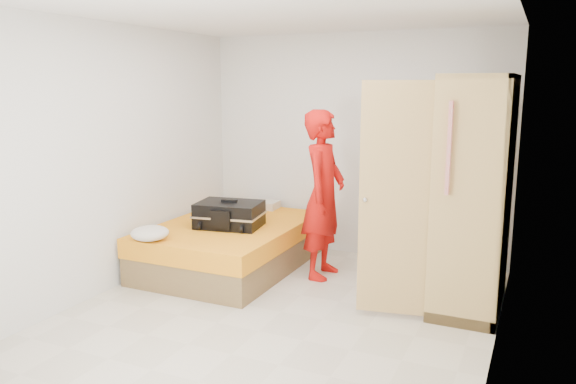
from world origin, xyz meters
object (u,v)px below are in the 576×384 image
at_px(person, 324,195).
at_px(round_cushion, 150,233).
at_px(bed, 231,245).
at_px(wardrobe, 468,200).
at_px(suitcase, 229,215).

distance_m(person, round_cushion, 1.81).
bearing_deg(bed, round_cushion, -113.16).
height_order(wardrobe, suitcase, wardrobe).
bearing_deg(round_cushion, suitcase, 60.85).
xyz_separation_m(bed, wardrobe, (2.50, -0.05, 0.75)).
bearing_deg(bed, wardrobe, -1.11).
relative_size(wardrobe, suitcase, 2.75).
relative_size(bed, wardrobe, 0.96).
bearing_deg(wardrobe, bed, 178.89).
relative_size(person, suitcase, 2.31).
xyz_separation_m(person, round_cushion, (-1.42, -1.08, -0.31)).
xyz_separation_m(suitcase, round_cushion, (-0.44, -0.79, -0.06)).
bearing_deg(suitcase, bed, 107.71).
bearing_deg(suitcase, round_cushion, -128.55).
relative_size(bed, person, 1.15).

